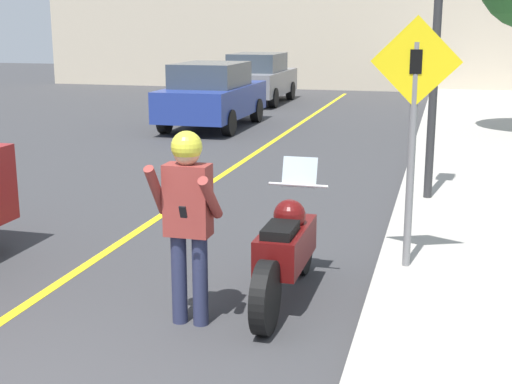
% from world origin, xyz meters
% --- Properties ---
extents(road_center_line, '(0.12, 36.00, 0.01)m').
position_xyz_m(road_center_line, '(-0.60, 6.00, 0.00)').
color(road_center_line, yellow).
rests_on(road_center_line, ground).
extents(motorcycle, '(0.62, 2.27, 1.32)m').
position_xyz_m(motorcycle, '(1.80, 2.79, 0.51)').
color(motorcycle, black).
rests_on(motorcycle, ground).
extents(person_biker, '(0.59, 0.48, 1.77)m').
position_xyz_m(person_biker, '(1.09, 1.99, 1.09)').
color(person_biker, '#282D4C').
rests_on(person_biker, ground).
extents(crossing_sign, '(0.91, 0.08, 2.59)m').
position_xyz_m(crossing_sign, '(2.91, 3.68, 1.71)').
color(crossing_sign, slate).
rests_on(crossing_sign, sidewalk_curb).
extents(traffic_light, '(0.26, 0.30, 3.78)m').
position_xyz_m(traffic_light, '(3.03, 6.87, 2.77)').
color(traffic_light, '#2D2D30').
rests_on(traffic_light, sidewalk_curb).
extents(parked_car_blue, '(1.88, 4.20, 1.68)m').
position_xyz_m(parked_car_blue, '(-2.67, 13.94, 0.86)').
color(parked_car_blue, black).
rests_on(parked_car_blue, ground).
extents(parked_car_grey, '(1.88, 4.20, 1.68)m').
position_xyz_m(parked_car_grey, '(-3.02, 19.97, 0.86)').
color(parked_car_grey, black).
rests_on(parked_car_grey, ground).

